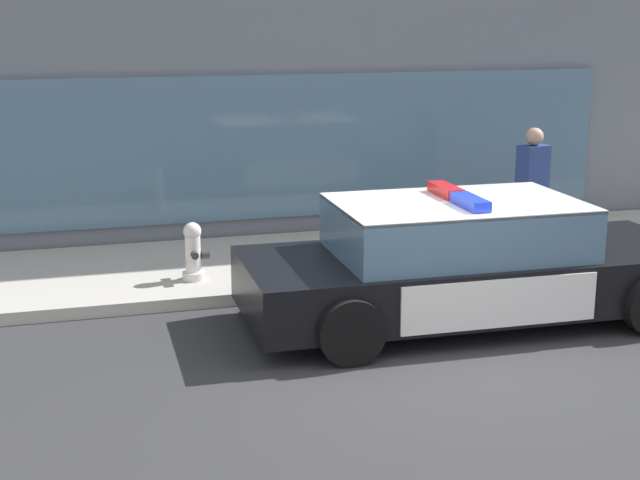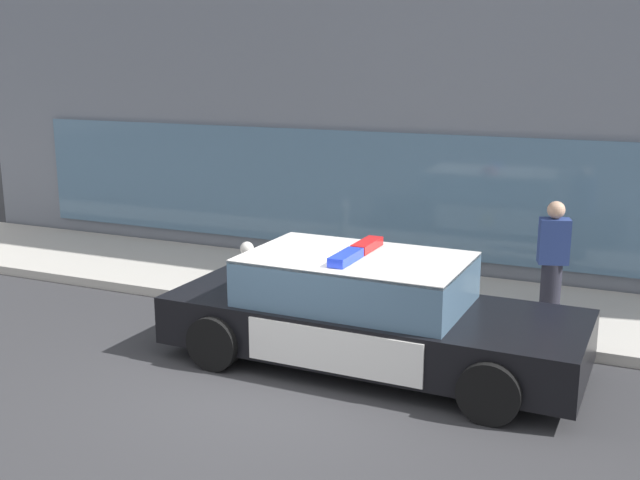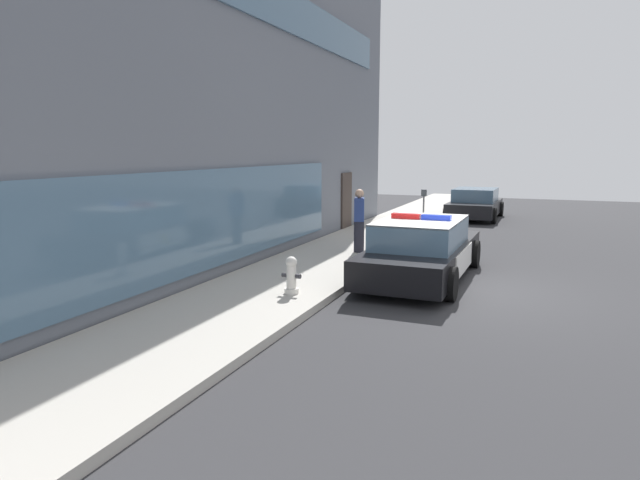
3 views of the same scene
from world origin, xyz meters
name	(u,v)px [view 2 (image 2 of 3)]	position (x,y,z in m)	size (l,w,h in m)	color
ground	(269,388)	(0.00, 0.00, 0.00)	(48.00, 48.00, 0.00)	#303033
sidewalk	(379,294)	(0.00, 3.75, 0.07)	(48.00, 2.82, 0.15)	#B2ADA3
storefront_building	(526,20)	(0.97, 10.23, 4.52)	(20.71, 10.14, 9.05)	slate
police_cruiser	(367,312)	(0.77, 1.14, 0.68)	(5.16, 2.17, 1.49)	black
fire_hydrant	(248,264)	(-2.00, 3.09, 0.50)	(0.34, 0.39, 0.73)	silver
pedestrian_on_sidewalk	(552,262)	(2.68, 3.23, 1.01)	(0.46, 0.36, 1.71)	#23232D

